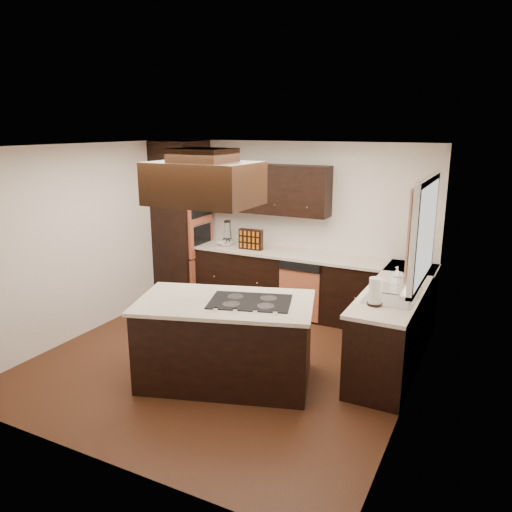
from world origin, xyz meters
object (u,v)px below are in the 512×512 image
Objects in this scene: range_hood at (204,183)px; spice_rack at (251,239)px; island at (226,343)px; oven_column at (182,233)px.

range_hood is 2.88× the size of spice_rack.
range_hood is (-0.15, -0.11, 1.72)m from island.
island is at bearing -46.56° from oven_column.
spice_rack is (-0.65, 2.26, -1.09)m from range_hood.
spice_rack is at bearing 92.61° from island.
oven_column is 3.13m from range_hood.
spice_rack is (1.23, 0.01, 0.01)m from oven_column.
spice_rack is at bearing 105.94° from range_hood.
oven_column reaches higher than island.
range_hood reaches higher than island.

